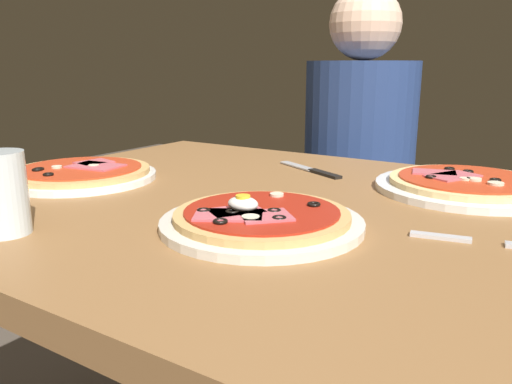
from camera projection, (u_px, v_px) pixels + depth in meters
dining_table at (239, 265)px, 0.90m from camera, size 1.01×0.88×0.75m
pizza_foreground at (261, 219)px, 0.70m from camera, size 0.28×0.28×0.05m
pizza_across_left at (81, 174)px, 0.99m from camera, size 0.29×0.29×0.03m
pizza_across_right at (467, 185)px, 0.90m from camera, size 0.32×0.32×0.03m
water_glass_near at (2, 199)px, 0.67m from camera, size 0.07×0.07×0.11m
fork at (464, 240)px, 0.65m from camera, size 0.16×0.04×0.00m
knife at (313, 170)px, 1.07m from camera, size 0.18×0.10×0.01m
diner_person at (356, 204)px, 1.54m from camera, size 0.32×0.32×1.18m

